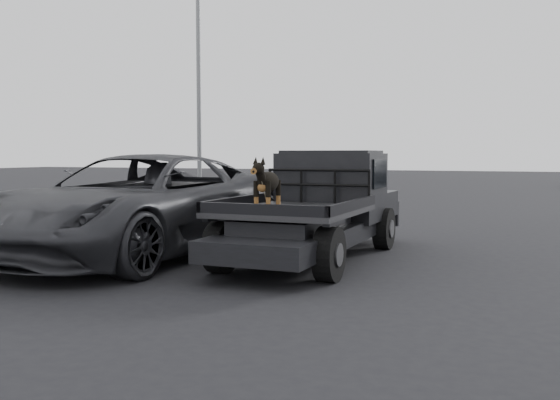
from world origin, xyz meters
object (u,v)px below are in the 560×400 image
at_px(parked_suv, 140,205).
at_px(floodlight_near, 198,17).
at_px(dog, 267,186).
at_px(flatbed_ute, 314,231).

distance_m(parked_suv, floodlight_near, 16.62).
bearing_deg(parked_suv, dog, -17.03).
relative_size(parked_suv, floodlight_near, 0.46).
distance_m(flatbed_ute, dog, 1.93).
bearing_deg(parked_suv, flatbed_ute, 17.06).
distance_m(dog, parked_suv, 2.98).
height_order(flatbed_ute, parked_suv, parked_suv).
relative_size(dog, parked_suv, 0.12).
bearing_deg(floodlight_near, dog, -56.84).
height_order(flatbed_ute, floodlight_near, floodlight_near).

